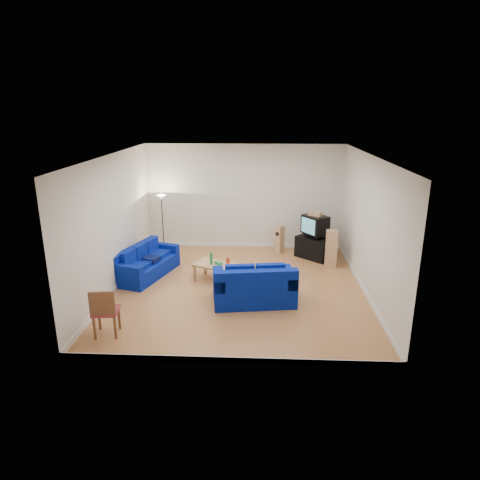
{
  "coord_description": "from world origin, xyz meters",
  "views": [
    {
      "loc": [
        0.48,
        -9.65,
        4.24
      ],
      "look_at": [
        0.0,
        0.4,
        1.1
      ],
      "focal_mm": 32.0,
      "sensor_mm": 36.0,
      "label": 1
    }
  ],
  "objects_px": {
    "coffee_table": "(220,267)",
    "tv_stand": "(314,248)",
    "sofa_loveseat": "(254,289)",
    "sofa_three_seat": "(145,265)",
    "television": "(315,225)"
  },
  "relations": [
    {
      "from": "sofa_three_seat",
      "to": "tv_stand",
      "type": "xyz_separation_m",
      "value": [
        4.58,
        1.57,
        0.02
      ]
    },
    {
      "from": "tv_stand",
      "to": "television",
      "type": "relative_size",
      "value": 1.18
    },
    {
      "from": "tv_stand",
      "to": "coffee_table",
      "type": "bearing_deg",
      "value": -101.26
    },
    {
      "from": "coffee_table",
      "to": "sofa_loveseat",
      "type": "bearing_deg",
      "value": -53.08
    },
    {
      "from": "coffee_table",
      "to": "tv_stand",
      "type": "height_order",
      "value": "tv_stand"
    },
    {
      "from": "sofa_loveseat",
      "to": "television",
      "type": "bearing_deg",
      "value": 53.63
    },
    {
      "from": "sofa_three_seat",
      "to": "sofa_loveseat",
      "type": "distance_m",
      "value": 3.26
    },
    {
      "from": "coffee_table",
      "to": "television",
      "type": "distance_m",
      "value": 3.29
    },
    {
      "from": "sofa_loveseat",
      "to": "television",
      "type": "height_order",
      "value": "television"
    },
    {
      "from": "coffee_table",
      "to": "television",
      "type": "bearing_deg",
      "value": 36.91
    },
    {
      "from": "coffee_table",
      "to": "tv_stand",
      "type": "relative_size",
      "value": 1.38
    },
    {
      "from": "sofa_three_seat",
      "to": "tv_stand",
      "type": "relative_size",
      "value": 2.15
    },
    {
      "from": "sofa_three_seat",
      "to": "tv_stand",
      "type": "distance_m",
      "value": 4.84
    },
    {
      "from": "coffee_table",
      "to": "tv_stand",
      "type": "bearing_deg",
      "value": 36.35
    },
    {
      "from": "sofa_three_seat",
      "to": "coffee_table",
      "type": "relative_size",
      "value": 1.56
    }
  ]
}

